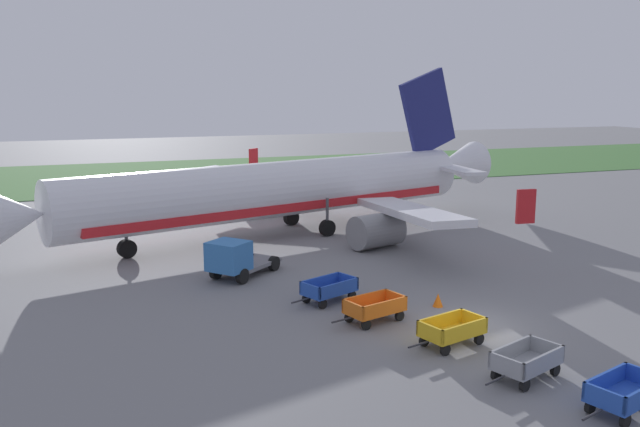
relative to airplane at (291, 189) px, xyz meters
The scene contains 10 objects.
ground_plane 20.17m from the airplane, 84.25° to the right, with size 220.00×220.00×0.00m, color slate.
grass_strip 34.11m from the airplane, 86.63° to the left, with size 220.00×28.00×0.06m, color #3D7033.
airplane is the anchor object (origin of this frame).
baggage_cart_nearest 28.15m from the airplane, 85.48° to the right, with size 3.61×2.10×1.07m.
baggage_cart_second_in_row 25.04m from the airplane, 88.06° to the right, with size 3.58×2.19×1.07m.
baggage_cart_third_in_row 21.57m from the airplane, 90.12° to the right, with size 3.62×2.03×1.07m.
baggage_cart_fourth_in_row 18.23m from the airplane, 95.69° to the right, with size 3.61×2.05×1.07m.
baggage_cart_far_end 15.24m from the airplane, 100.28° to the right, with size 3.56×2.26×1.07m.
service_truck_beside_carts 11.53m from the airplane, 122.08° to the right, with size 4.56×4.28×2.10m.
traffic_cone_near_plane 17.44m from the airplane, 84.09° to the right, with size 0.47×0.47×0.62m, color orange.
Camera 1 is at (-15.13, -23.15, 9.98)m, focal length 37.58 mm.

